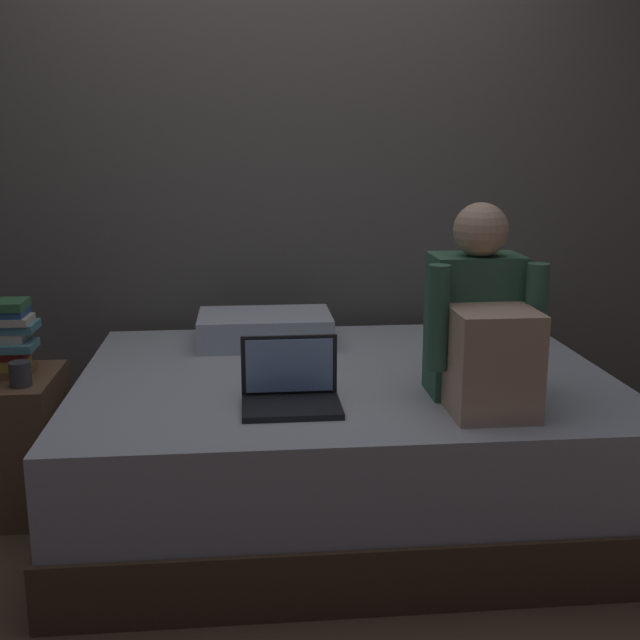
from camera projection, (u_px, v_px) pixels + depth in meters
ground_plane at (298, 545)px, 2.74m from camera, size 8.00×8.00×0.00m
wall_back at (278, 148)px, 3.60m from camera, size 5.60×0.10×2.70m
bed at (344, 440)px, 2.99m from camera, size 2.00×1.50×0.54m
nightstand at (1, 444)px, 2.96m from camera, size 0.44×0.46×0.53m
person_sitting at (482, 328)px, 2.55m from camera, size 0.39×0.44×0.66m
laptop at (291, 390)px, 2.55m from camera, size 0.32×0.23×0.22m
pillow at (265, 329)px, 3.33m from camera, size 0.56×0.36×0.13m
book_stack at (2, 339)px, 2.89m from camera, size 0.25×0.17×0.28m
mug at (20, 374)px, 2.78m from camera, size 0.08×0.08×0.09m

